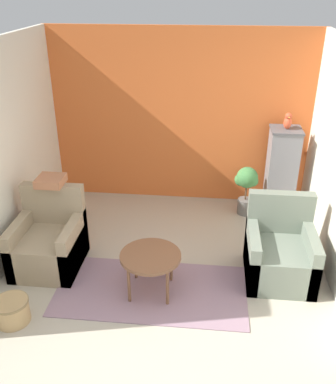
% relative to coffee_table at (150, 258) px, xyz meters
% --- Properties ---
extents(ground_plane, '(20.00, 20.00, 0.00)m').
position_rel_coffee_table_xyz_m(ground_plane, '(0.12, -0.99, -0.46)').
color(ground_plane, '#B2A893').
rests_on(ground_plane, ground).
extents(wall_back_accent, '(4.04, 0.06, 2.67)m').
position_rel_coffee_table_xyz_m(wall_back_accent, '(0.12, 2.45, 0.88)').
color(wall_back_accent, orange).
rests_on(wall_back_accent, ground_plane).
extents(wall_left, '(0.06, 3.41, 2.67)m').
position_rel_coffee_table_xyz_m(wall_left, '(-1.87, 0.72, 0.88)').
color(wall_left, silver).
rests_on(wall_left, ground_plane).
extents(area_rug, '(2.20, 1.11, 0.01)m').
position_rel_coffee_table_xyz_m(area_rug, '(0.00, -0.00, -0.45)').
color(area_rug, gray).
rests_on(area_rug, ground_plane).
extents(coffee_table, '(0.69, 0.69, 0.51)m').
position_rel_coffee_table_xyz_m(coffee_table, '(0.00, 0.00, 0.00)').
color(coffee_table, brown).
rests_on(coffee_table, ground_plane).
extents(armchair_left, '(0.78, 0.84, 0.97)m').
position_rel_coffee_table_xyz_m(armchair_left, '(-1.33, 0.38, -0.15)').
color(armchair_left, '#9E896B').
rests_on(armchair_left, ground_plane).
extents(armchair_right, '(0.78, 0.84, 0.97)m').
position_rel_coffee_table_xyz_m(armchair_right, '(1.49, 0.45, -0.15)').
color(armchair_right, slate).
rests_on(armchair_right, ground_plane).
extents(birdcage, '(0.46, 0.46, 1.34)m').
position_rel_coffee_table_xyz_m(birdcage, '(1.67, 2.07, 0.21)').
color(birdcage, '#555559').
rests_on(birdcage, ground_plane).
extents(parrot, '(0.11, 0.20, 0.24)m').
position_rel_coffee_table_xyz_m(parrot, '(1.67, 2.08, 0.99)').
color(parrot, '#D14C2D').
rests_on(parrot, birdcage).
extents(potted_plant, '(0.35, 0.32, 0.76)m').
position_rel_coffee_table_xyz_m(potted_plant, '(1.17, 1.97, 0.03)').
color(potted_plant, '#66605B').
rests_on(potted_plant, ground_plane).
extents(wicker_basket, '(0.37, 0.37, 0.26)m').
position_rel_coffee_table_xyz_m(wicker_basket, '(-1.38, -0.63, -0.32)').
color(wicker_basket, tan).
rests_on(wicker_basket, ground_plane).
extents(throw_pillow, '(0.32, 0.32, 0.10)m').
position_rel_coffee_table_xyz_m(throw_pillow, '(-1.33, 0.69, 0.57)').
color(throw_pillow, '#B2704C').
rests_on(throw_pillow, armchair_left).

